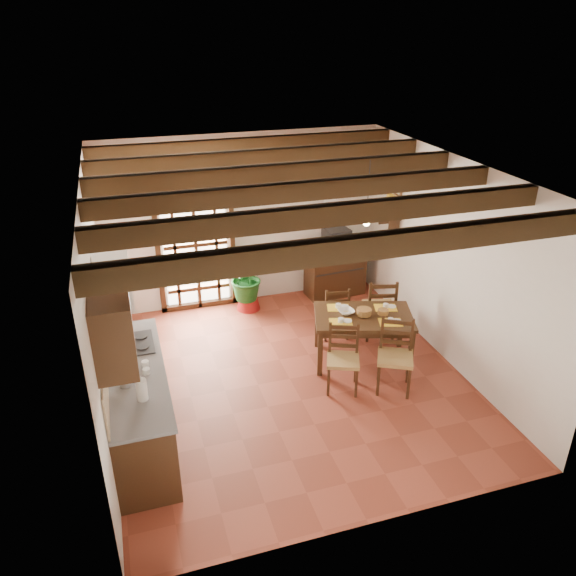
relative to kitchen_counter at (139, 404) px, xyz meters
name	(u,v)px	position (x,y,z in m)	size (l,w,h in m)	color
ground_plane	(290,379)	(1.96, 0.60, -0.47)	(5.00, 5.00, 0.00)	brown
room_shell	(290,253)	(1.96, 0.60, 1.34)	(4.52, 5.02, 2.81)	silver
ceiling_beams	(290,181)	(1.96, 0.60, 2.22)	(4.50, 4.34, 0.20)	black
french_door	(195,240)	(1.16, 3.05, 0.70)	(1.26, 0.11, 2.32)	white
kitchen_counter	(139,404)	(0.00, 0.00, 0.00)	(0.64, 2.25, 1.38)	#361F11
upper_cabinet	(113,328)	(-0.12, -0.70, 1.38)	(0.35, 0.80, 0.70)	#361F11
range_hood	(113,283)	(-0.09, 0.55, 1.26)	(0.38, 0.60, 0.54)	white
counter_items	(133,363)	(0.00, 0.09, 0.49)	(0.50, 1.43, 0.25)	black
dining_table	(363,321)	(3.05, 0.75, 0.15)	(1.51, 1.20, 0.71)	#3A2412
chair_near_left	(343,370)	(2.54, 0.20, -0.20)	(0.52, 0.51, 0.88)	#AA8448
chair_near_right	(394,369)	(3.17, 0.01, -0.18)	(0.58, 0.57, 0.95)	#AA8448
chair_far_left	(335,320)	(2.94, 1.49, -0.21)	(0.44, 0.43, 0.84)	#AA8448
chair_far_right	(379,318)	(3.57, 1.29, -0.17)	(0.53, 0.52, 0.96)	#AA8448
table_setting	(364,316)	(3.05, 0.75, 0.23)	(0.96, 0.64, 0.09)	yellow
table_bowl	(346,312)	(2.84, 0.86, 0.27)	(0.22, 0.22, 0.05)	white
sideboard	(335,272)	(3.47, 2.83, -0.06)	(0.98, 0.44, 0.84)	#361F11
crt_tv	(336,238)	(3.47, 2.82, 0.55)	(0.43, 0.40, 0.34)	black
fuse_box	(331,192)	(3.46, 3.08, 1.28)	(0.25, 0.03, 0.32)	white
plant_pot	(248,303)	(1.91, 2.72, -0.36)	(0.39, 0.39, 0.24)	maroon
potted_plant	(247,277)	(1.91, 2.72, 0.10)	(1.88, 1.61, 2.09)	#144C19
wall_shelf	(389,219)	(4.10, 2.20, 1.04)	(0.20, 0.42, 0.20)	#361F11
shelf_vase	(390,210)	(4.10, 2.20, 1.18)	(0.15, 0.15, 0.15)	#B2BFB2
shelf_flowers	(391,197)	(4.10, 2.20, 1.38)	(0.14, 0.14, 0.36)	yellow
framed_picture	(397,184)	(4.18, 2.20, 1.58)	(0.03, 0.32, 0.32)	brown
pendant_lamp	(367,217)	(3.05, 0.85, 1.60)	(0.36, 0.36, 0.84)	black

